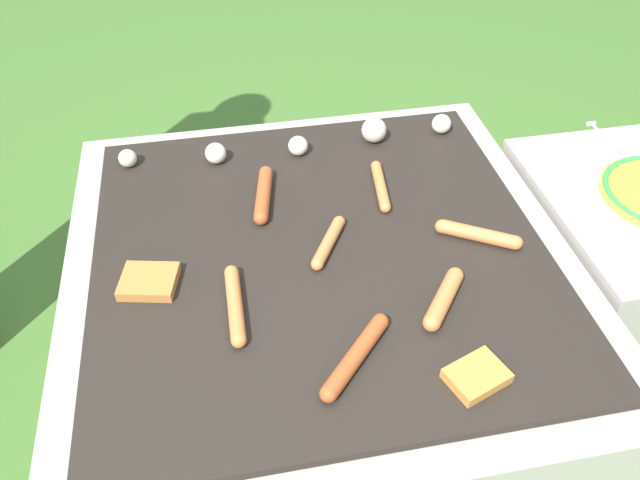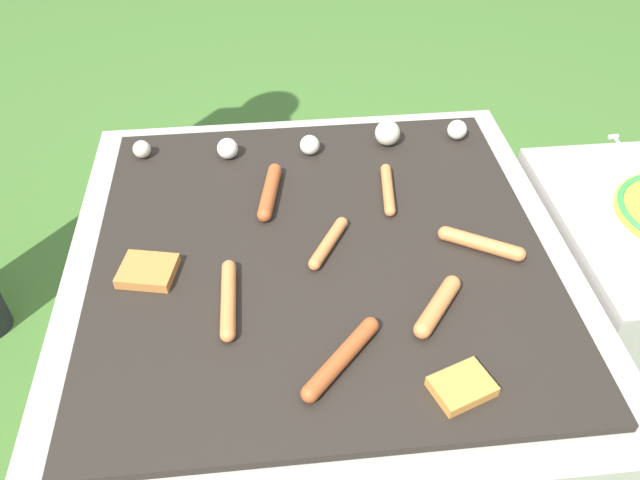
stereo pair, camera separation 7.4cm
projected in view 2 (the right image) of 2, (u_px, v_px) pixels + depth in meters
ground_plane at (320, 382)px, 1.52m from camera, size 14.00×14.00×0.00m
grill at (320, 323)px, 1.37m from camera, size 0.99×0.99×0.45m
sausage_back_right at (438, 306)px, 1.08m from camera, size 0.11×0.13×0.03m
sausage_front_right at (228, 299)px, 1.10m from camera, size 0.03×0.19×0.03m
sausage_front_left at (388, 189)px, 1.33m from camera, size 0.04×0.17×0.02m
sausage_mid_left at (342, 358)px, 1.00m from camera, size 0.14×0.15×0.03m
sausage_mid_right at (329, 243)px, 1.21m from camera, size 0.09×0.13×0.02m
sausage_front_center at (481, 243)px, 1.20m from camera, size 0.15×0.10×0.03m
sausage_back_left at (270, 192)px, 1.32m from camera, size 0.06×0.18×0.03m
bread_slice_left at (462, 387)px, 0.97m from camera, size 0.11×0.10×0.02m
bread_slice_right at (148, 271)px, 1.15m from camera, size 0.12×0.10×0.02m
mushroom_row at (329, 139)px, 1.45m from camera, size 0.78×0.07×0.06m
fork_utensil at (632, 157)px, 1.43m from camera, size 0.03×0.20×0.01m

